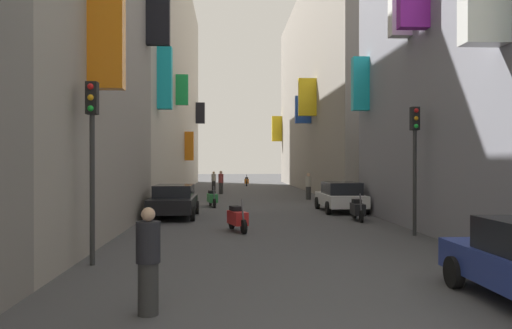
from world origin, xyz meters
The scene contains 16 objects.
ground_plane centered at (0.00, 30.00, 0.00)m, with size 140.00×140.00×0.00m, color #424244.
building_left_mid_a centered at (-7.99, 14.20, 7.25)m, with size 7.01×14.56×14.49m.
building_left_mid_b centered at (-8.00, 40.74, 9.36)m, with size 7.00×38.52×18.72m.
building_right_far centered at (7.99, 42.80, 8.77)m, with size 7.30×34.41×17.55m.
parked_car_black centered at (-3.78, 19.79, 0.74)m, with size 1.99×4.38×1.39m.
parked_car_white centered at (3.96, 21.94, 0.75)m, with size 1.93×4.28×1.42m.
scooter_orange centered at (0.43, 49.18, 0.46)m, with size 0.49×1.85×1.13m.
scooter_black centered at (3.83, 18.15, 0.46)m, with size 0.50×1.93×1.13m.
scooter_red centered at (-1.12, 15.09, 0.46)m, with size 0.74×1.86×1.13m.
scooter_green centered at (-2.28, 25.05, 0.46)m, with size 0.64×1.88×1.13m.
pedestrian_crossing centered at (3.65, 30.01, 0.84)m, with size 0.48×0.48×1.69m.
pedestrian_near_left centered at (-2.69, 5.38, 0.84)m, with size 0.50×0.50×1.68m.
pedestrian_near_right centered at (-2.64, 41.29, 0.78)m, with size 0.52×0.52×1.58m.
pedestrian_mid_street centered at (-1.97, 36.11, 0.86)m, with size 0.52×0.52×1.72m.
traffic_light_near_corner centered at (4.59, 13.75, 2.84)m, with size 0.26×0.34×4.16m.
traffic_light_far_corner centered at (-4.58, 9.41, 2.89)m, with size 0.26×0.34×4.23m.
Camera 1 is at (-1.45, -2.82, 2.39)m, focal length 36.65 mm.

